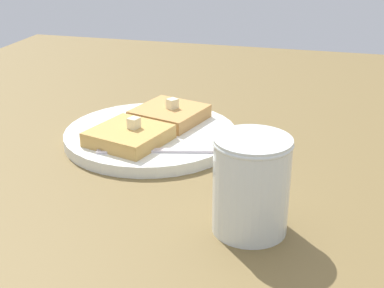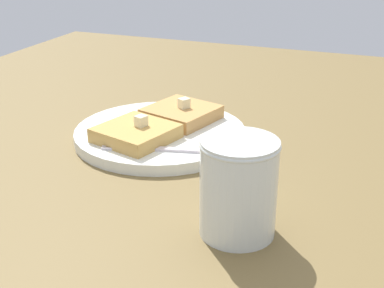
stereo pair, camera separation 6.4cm
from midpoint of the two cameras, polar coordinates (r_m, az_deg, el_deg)
name	(u,v)px [view 1 (the left image)]	position (r cm, az deg, el deg)	size (l,w,h in cm)	color
table_surface	(185,138)	(80.75, -3.05, 0.59)	(116.97, 116.97, 2.19)	brown
plate	(151,135)	(77.14, -6.79, 0.95)	(24.64, 24.64, 1.56)	white
toast_slice_left	(129,136)	(72.93, -9.26, 0.84)	(9.29, 9.23, 1.94)	tan
toast_slice_middle	(170,114)	(80.33, -4.66, 3.20)	(9.29, 9.23, 1.94)	tan
butter_pat_primary	(134,123)	(72.48, -8.76, 2.18)	(1.46, 1.32, 1.46)	beige
butter_pat_secondary	(172,104)	(79.22, -4.50, 4.22)	(1.46, 1.32, 1.46)	beige
fork	(150,150)	(69.94, -7.10, -0.73)	(5.12, 15.89, 0.36)	silver
syrup_jar	(251,190)	(53.69, 2.89, -4.99)	(7.91, 7.91, 10.15)	#5A230E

